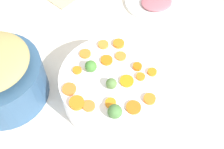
{
  "coord_description": "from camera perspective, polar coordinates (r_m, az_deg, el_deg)",
  "views": [
    {
      "loc": [
        -0.42,
        -0.1,
        0.78
      ],
      "look_at": [
        0.01,
        -0.05,
        0.13
      ],
      "focal_mm": 45.58,
      "sensor_mm": 36.0,
      "label": 1
    }
  ],
  "objects": [
    {
      "name": "carrot_slice_1",
      "position": [
        0.74,
        -7.09,
        -5.66
      ],
      "size": [
        0.06,
        0.06,
        0.01
      ],
      "primitive_type": "cylinder",
      "rotation": [
        0.0,
        0.0,
        2.44
      ],
      "color": "orange",
      "rests_on": "serving_bowl_carrots"
    },
    {
      "name": "carrot_slice_2",
      "position": [
        0.75,
        7.53,
        -4.87
      ],
      "size": [
        0.05,
        0.05,
        0.01
      ],
      "primitive_type": "cylinder",
      "rotation": [
        0.0,
        0.0,
        5.52
      ],
      "color": "orange",
      "rests_on": "serving_bowl_carrots"
    },
    {
      "name": "brussels_sprout_2",
      "position": [
        0.71,
        0.57,
        -7.42
      ],
      "size": [
        0.04,
        0.04,
        0.04
      ],
      "primitive_type": "sphere",
      "color": "#487B3E",
      "rests_on": "serving_bowl_carrots"
    },
    {
      "name": "carrot_slice_14",
      "position": [
        0.77,
        2.97,
        -1.31
      ],
      "size": [
        0.05,
        0.05,
        0.01
      ],
      "primitive_type": "cylinder",
      "rotation": [
        0.0,
        0.0,
        3.72
      ],
      "color": "orange",
      "rests_on": "serving_bowl_carrots"
    },
    {
      "name": "carrot_slice_7",
      "position": [
        0.77,
        -8.58,
        -2.9
      ],
      "size": [
        0.04,
        0.04,
        0.01
      ],
      "primitive_type": "cylinder",
      "rotation": [
        0.0,
        0.0,
        4.85
      ],
      "color": "orange",
      "rests_on": "serving_bowl_carrots"
    },
    {
      "name": "carrot_slice_10",
      "position": [
        0.85,
        -1.77,
        6.01
      ],
      "size": [
        0.04,
        0.04,
        0.01
      ],
      "primitive_type": "cylinder",
      "rotation": [
        0.0,
        0.0,
        0.97
      ],
      "color": "orange",
      "rests_on": "serving_bowl_carrots"
    },
    {
      "name": "brussels_sprout_1",
      "position": [
        0.75,
        -0.13,
        -1.83
      ],
      "size": [
        0.03,
        0.03,
        0.03
      ],
      "primitive_type": "sphere",
      "color": "#567F41",
      "rests_on": "serving_bowl_carrots"
    },
    {
      "name": "carrot_slice_13",
      "position": [
        0.74,
        -0.29,
        -5.73
      ],
      "size": [
        0.03,
        0.03,
        0.01
      ],
      "primitive_type": "cylinder",
      "rotation": [
        0.0,
        0.0,
        3.24
      ],
      "color": "orange",
      "rests_on": "serving_bowl_carrots"
    },
    {
      "name": "tabletop",
      "position": [
        0.88,
        -3.14,
        -4.57
      ],
      "size": [
        2.4,
        2.4,
        0.02
      ],
      "primitive_type": "cube",
      "color": "white",
      "rests_on": "ground"
    },
    {
      "name": "carrot_slice_6",
      "position": [
        0.85,
        1.34,
        6.22
      ],
      "size": [
        0.04,
        0.04,
        0.01
      ],
      "primitive_type": "cylinder",
      "rotation": [
        0.0,
        0.0,
        6.1
      ],
      "color": "orange",
      "rests_on": "serving_bowl_carrots"
    },
    {
      "name": "carrot_slice_9",
      "position": [
        0.8,
        -7.01,
        0.86
      ],
      "size": [
        0.03,
        0.03,
        0.01
      ],
      "primitive_type": "cylinder",
      "rotation": [
        0.0,
        0.0,
        0.55
      ],
      "color": "orange",
      "rests_on": "serving_bowl_carrots"
    },
    {
      "name": "carrot_slice_15",
      "position": [
        0.81,
        -1.08,
        2.89
      ],
      "size": [
        0.04,
        0.04,
        0.01
      ],
      "primitive_type": "cylinder",
      "rotation": [
        0.0,
        0.0,
        4.61
      ],
      "color": "orange",
      "rests_on": "serving_bowl_carrots"
    },
    {
      "name": "carrot_slice_12",
      "position": [
        0.8,
        5.1,
        1.59
      ],
      "size": [
        0.03,
        0.03,
        0.01
      ],
      "primitive_type": "cylinder",
      "rotation": [
        0.0,
        0.0,
        2.89
      ],
      "color": "orange",
      "rests_on": "serving_bowl_carrots"
    },
    {
      "name": "carrot_slice_4",
      "position": [
        0.82,
        1.74,
        3.71
      ],
      "size": [
        0.04,
        0.04,
        0.01
      ],
      "primitive_type": "cylinder",
      "rotation": [
        0.0,
        0.0,
        5.76
      ],
      "color": "orange",
      "rests_on": "serving_bowl_carrots"
    },
    {
      "name": "carrot_slice_3",
      "position": [
        0.73,
        4.33,
        -6.6
      ],
      "size": [
        0.05,
        0.05,
        0.01
      ],
      "primitive_type": "cylinder",
      "rotation": [
        0.0,
        0.0,
        5.41
      ],
      "color": "orange",
      "rests_on": "serving_bowl_carrots"
    },
    {
      "name": "carrot_slice_5",
      "position": [
        0.78,
        5.75,
        -0.42
      ],
      "size": [
        0.03,
        0.03,
        0.01
      ],
      "primitive_type": "cylinder",
      "rotation": [
        0.0,
        0.0,
        3.04
      ],
      "color": "orange",
      "rests_on": "serving_bowl_carrots"
    },
    {
      "name": "carrot_slice_8",
      "position": [
        0.79,
        8.04,
        0.5
      ],
      "size": [
        0.03,
        0.03,
        0.01
      ],
      "primitive_type": "cylinder",
      "rotation": [
        0.0,
        0.0,
        2.86
      ],
      "color": "orange",
      "rests_on": "serving_bowl_carrots"
    },
    {
      "name": "carrot_slice_11",
      "position": [
        0.74,
        -4.7,
        -6.3
      ],
      "size": [
        0.04,
        0.04,
        0.01
      ],
      "primitive_type": "cylinder",
      "rotation": [
        0.0,
        0.0,
        5.1
      ],
      "color": "orange",
      "rests_on": "serving_bowl_carrots"
    },
    {
      "name": "ham_slice_main",
      "position": [
        1.12,
        8.93,
        14.19
      ],
      "size": [
        0.14,
        0.15,
        0.02
      ],
      "primitive_type": "ellipsoid",
      "rotation": [
        0.0,
        0.0,
        5.16
      ],
      "color": "#BB6271",
      "rests_on": "ham_plate"
    },
    {
      "name": "serving_bowl_carrots",
      "position": [
        0.83,
        0.0,
        -2.4
      ],
      "size": [
        0.3,
        0.3,
        0.1
      ],
      "primitive_type": "cylinder",
      "color": "white",
      "rests_on": "tabletop"
    },
    {
      "name": "brussels_sprout_0",
      "position": [
        0.78,
        -4.28,
        1.67
      ],
      "size": [
        0.03,
        0.03,
        0.03
      ],
      "primitive_type": "sphere",
      "color": "#448536",
      "rests_on": "serving_bowl_carrots"
    },
    {
      "name": "metal_pot",
      "position": [
        0.88,
        -21.33,
        -1.19
      ],
      "size": [
        0.25,
        0.25,
        0.13
      ],
      "primitive_type": "cylinder",
      "color": "#2F527B",
      "rests_on": "tabletop"
    },
    {
      "name": "ham_plate",
      "position": [
        1.15,
        8.59,
        14.4
      ],
      "size": [
        0.23,
        0.23,
        0.01
      ],
      "primitive_type": "cylinder",
      "color": "white",
      "rests_on": "tabletop"
    },
    {
      "name": "carrot_slice_0",
      "position": [
        0.83,
        -5.4,
        4.16
      ],
      "size": [
        0.05,
        0.05,
        0.01
      ],
      "primitive_type": "cylinder",
      "rotation": [
        0.0,
        0.0,
        0.61
      ],
      "color": "orange",
      "rests_on": "serving_bowl_carrots"
    }
  ]
}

